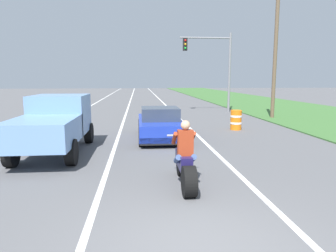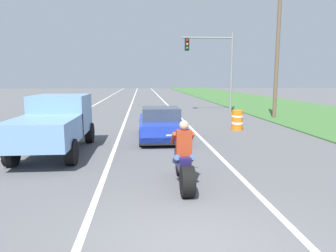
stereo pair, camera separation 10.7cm
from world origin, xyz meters
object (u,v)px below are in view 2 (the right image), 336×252
(sports_car_blue, at_px, (161,124))
(traffic_light_mast_near, at_px, (217,60))
(pickup_truck_left_lane_light_blue, at_px, (55,122))
(motorcycle_with_rider, at_px, (184,163))
(construction_barrel_nearest, at_px, (237,120))

(sports_car_blue, height_order, traffic_light_mast_near, traffic_light_mast_near)
(sports_car_blue, xyz_separation_m, pickup_truck_left_lane_light_blue, (-3.80, -2.31, 0.48))
(traffic_light_mast_near, bearing_deg, motorcycle_with_rider, -106.14)
(sports_car_blue, distance_m, construction_barrel_nearest, 4.48)
(sports_car_blue, height_order, construction_barrel_nearest, sports_car_blue)
(motorcycle_with_rider, distance_m, sports_car_blue, 6.14)
(sports_car_blue, distance_m, pickup_truck_left_lane_light_blue, 4.47)
(sports_car_blue, relative_size, construction_barrel_nearest, 4.30)
(motorcycle_with_rider, xyz_separation_m, sports_car_blue, (-0.17, 6.14, 0.04))
(pickup_truck_left_lane_light_blue, height_order, traffic_light_mast_near, traffic_light_mast_near)
(sports_car_blue, xyz_separation_m, construction_barrel_nearest, (4.02, 1.97, -0.13))
(traffic_light_mast_near, bearing_deg, construction_barrel_nearest, -96.18)
(traffic_light_mast_near, xyz_separation_m, construction_barrel_nearest, (-0.90, -8.30, -3.45))
(motorcycle_with_rider, relative_size, pickup_truck_left_lane_light_blue, 0.46)
(construction_barrel_nearest, bearing_deg, motorcycle_with_rider, -115.39)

